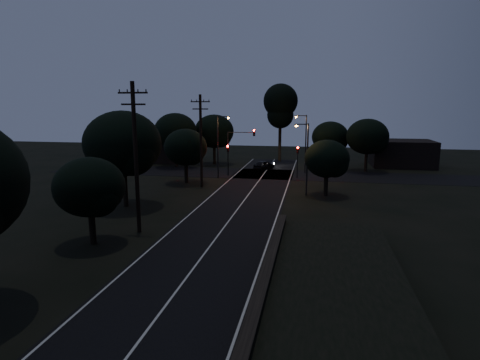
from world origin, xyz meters
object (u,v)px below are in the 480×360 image
(signal_mast, at_px, (240,143))
(car, at_px, (264,165))
(utility_pole_far, at_px, (201,140))
(signal_left, at_px, (228,155))
(utility_pole_mid, at_px, (136,156))
(streetlight_b, at_px, (304,140))
(streetlight_a, at_px, (219,142))
(tall_pine, at_px, (280,106))
(streetlight_c, at_px, (306,154))
(signal_right, at_px, (298,156))

(signal_mast, height_order, car, signal_mast)
(utility_pole_far, relative_size, signal_left, 2.56)
(car, bearing_deg, utility_pole_mid, 103.75)
(signal_left, distance_m, car, 7.59)
(signal_mast, bearing_deg, car, 68.11)
(utility_pole_mid, xyz_separation_m, streetlight_b, (11.31, 29.00, -1.10))
(signal_mast, bearing_deg, streetlight_a, -140.23)
(utility_pole_mid, height_order, streetlight_a, utility_pole_mid)
(utility_pole_far, relative_size, tall_pine, 0.82)
(utility_pole_mid, height_order, tall_pine, tall_pine)
(utility_pole_far, bearing_deg, utility_pole_mid, -90.00)
(streetlight_b, relative_size, streetlight_c, 1.07)
(utility_pole_far, bearing_deg, signal_mast, 68.89)
(tall_pine, distance_m, signal_mast, 16.26)
(signal_right, bearing_deg, signal_mast, 179.97)
(signal_left, bearing_deg, utility_pole_far, -99.94)
(streetlight_a, distance_m, streetlight_b, 12.19)
(streetlight_a, bearing_deg, tall_pine, 69.64)
(utility_pole_mid, xyz_separation_m, signal_mast, (3.09, 24.99, -1.40))
(utility_pole_mid, relative_size, streetlight_c, 1.47)
(utility_pole_mid, relative_size, signal_mast, 1.76)
(utility_pole_mid, xyz_separation_m, car, (5.50, 31.00, -5.06))
(utility_pole_mid, height_order, utility_pole_far, utility_pole_mid)
(signal_left, bearing_deg, signal_right, 0.00)
(utility_pole_far, height_order, streetlight_c, utility_pole_far)
(streetlight_c, bearing_deg, signal_left, 136.24)
(utility_pole_far, bearing_deg, signal_right, 37.00)
(signal_left, relative_size, signal_mast, 0.66)
(signal_mast, bearing_deg, streetlight_b, 25.99)
(streetlight_b, bearing_deg, signal_left, -157.95)
(streetlight_c, distance_m, car, 17.59)
(utility_pole_far, relative_size, car, 2.65)
(car, bearing_deg, signal_mast, 91.92)
(utility_pole_mid, height_order, signal_mast, utility_pole_mid)
(signal_right, bearing_deg, car, 130.31)
(utility_pole_far, distance_m, streetlight_a, 6.10)
(streetlight_c, bearing_deg, car, 111.58)
(signal_mast, bearing_deg, streetlight_c, -48.81)
(streetlight_b, bearing_deg, streetlight_a, -150.52)
(utility_pole_far, height_order, car, utility_pole_far)
(utility_pole_far, bearing_deg, streetlight_c, -9.60)
(signal_mast, relative_size, car, 1.58)
(signal_left, relative_size, streetlight_a, 0.51)
(car, bearing_deg, streetlight_b, -175.19)
(streetlight_a, relative_size, streetlight_c, 1.07)
(utility_pole_far, distance_m, signal_mast, 8.64)
(signal_right, height_order, car, signal_right)
(signal_left, height_order, streetlight_a, streetlight_a)
(signal_mast, bearing_deg, signal_left, -179.87)
(tall_pine, bearing_deg, car, -99.46)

